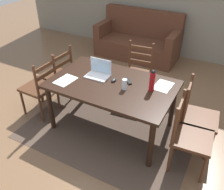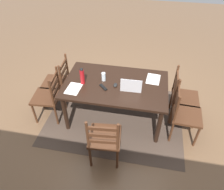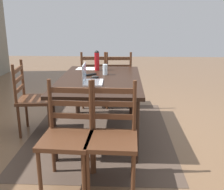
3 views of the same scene
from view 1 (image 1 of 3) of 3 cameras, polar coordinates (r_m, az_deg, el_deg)
The scene contains 16 objects.
ground_plane at distance 3.69m, azimuth 0.01°, elevation -7.19°, with size 14.00×14.00×0.00m, color brown.
area_rug at distance 3.69m, azimuth 0.01°, elevation -7.15°, with size 2.37×1.81×0.01m, color #47382D.
dining_table at distance 3.29m, azimuth 0.01°, elevation 1.51°, with size 1.65×1.02×0.75m.
chair_left_far at distance 4.10m, azimuth -12.53°, elevation 4.42°, with size 0.46×0.46×0.95m.
chair_far_head at distance 4.09m, azimuth 5.84°, elevation 5.01°, with size 0.48×0.48×0.95m.
chair_right_near at distance 2.99m, azimuth 17.44°, elevation -9.17°, with size 0.47×0.47×0.95m.
chair_right_far at distance 3.31m, azimuth 19.10°, elevation -4.78°, with size 0.48×0.48×0.95m.
chair_left_near at distance 3.85m, azimuth -16.30°, elevation 1.72°, with size 0.45×0.45×0.95m.
couch at distance 5.69m, azimuth 6.13°, elevation 12.40°, with size 1.80×0.80×1.00m.
laptop at distance 3.41m, azimuth -3.04°, elevation 5.43°, with size 0.33×0.23×0.23m.
water_bottle at distance 3.07m, azimuth 9.31°, elevation 3.46°, with size 0.07×0.07×0.29m.
drinking_glass at distance 3.09m, azimuth 2.92°, elevation 2.49°, with size 0.06×0.06×0.14m, color silver.
computer_mouse at distance 3.29m, azimuth 0.40°, elevation 3.51°, with size 0.06×0.10×0.03m, color black.
tv_remote at distance 3.29m, azimuth 3.78°, elevation 3.28°, with size 0.04×0.17×0.02m, color black.
paper_stack_left at distance 3.37m, azimuth -10.73°, elevation 3.38°, with size 0.21×0.30×0.00m, color white.
paper_stack_right at distance 3.26m, azimuth 11.77°, elevation 2.07°, with size 0.21×0.30×0.00m, color white.
Camera 1 is at (1.31, -2.45, 2.43)m, focal length 39.45 mm.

